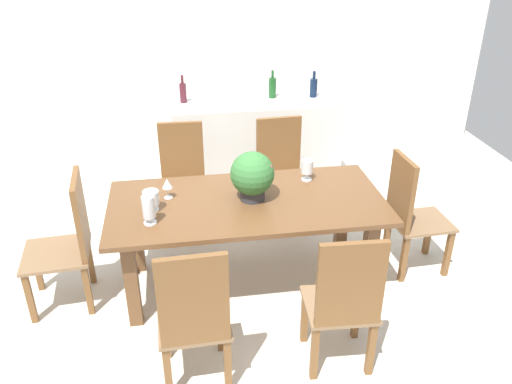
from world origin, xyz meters
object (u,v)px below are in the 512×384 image
at_px(wine_bottle_dark, 183,92).
at_px(wine_bottle_tall, 314,87).
at_px(crystal_vase_right, 149,208).
at_px(chair_foot_end, 410,212).
at_px(kitchen_counter, 255,143).
at_px(chair_near_left, 194,316).
at_px(crystal_vase_left, 307,168).
at_px(crystal_vase_center_near, 151,199).
at_px(chair_near_right, 345,300).
at_px(chair_far_right, 280,166).
at_px(chair_far_left, 183,173).
at_px(wine_bottle_amber, 272,87).
at_px(wine_glass, 167,184).
at_px(chair_head_end, 70,237).
at_px(flower_centerpiece, 252,175).
at_px(dining_table, 247,214).

bearing_deg(wine_bottle_dark, wine_bottle_tall, -0.97).
bearing_deg(wine_bottle_dark, crystal_vase_right, -98.64).
bearing_deg(chair_foot_end, kitchen_counter, 25.86).
distance_m(chair_near_left, crystal_vase_left, 1.63).
relative_size(crystal_vase_center_near, wine_bottle_tall, 0.56).
bearing_deg(chair_near_right, chair_far_right, -86.86).
xyz_separation_m(chair_far_left, wine_bottle_amber, (1.00, 0.88, 0.51)).
bearing_deg(chair_far_left, wine_glass, -95.54).
relative_size(chair_head_end, wine_bottle_dark, 3.64).
xyz_separation_m(chair_far_right, crystal_vase_right, (-1.17, -1.21, 0.33)).
distance_m(chair_far_right, wine_bottle_tall, 1.11).
relative_size(chair_foot_end, wine_bottle_amber, 3.54).
bearing_deg(chair_foot_end, chair_head_end, 87.17).
height_order(chair_foot_end, wine_bottle_amber, wine_bottle_amber).
relative_size(chair_foot_end, crystal_vase_right, 4.86).
bearing_deg(wine_bottle_dark, kitchen_counter, -5.43).
bearing_deg(chair_head_end, chair_far_left, 134.75).
xyz_separation_m(chair_far_left, crystal_vase_center_near, (-0.24, -1.03, 0.30)).
bearing_deg(crystal_vase_left, crystal_vase_center_near, -165.94).
height_order(flower_centerpiece, wine_bottle_tall, wine_bottle_tall).
distance_m(chair_near_left, wine_bottle_tall, 3.21).
height_order(crystal_vase_left, crystal_vase_right, crystal_vase_right).
bearing_deg(chair_near_right, chair_foot_end, -127.99).
bearing_deg(wine_bottle_amber, wine_bottle_dark, -179.01).
xyz_separation_m(crystal_vase_center_near, crystal_vase_right, (-0.01, -0.18, 0.03)).
relative_size(chair_head_end, crystal_vase_right, 4.89).
bearing_deg(crystal_vase_right, chair_near_left, -72.28).
distance_m(dining_table, wine_bottle_dark, 1.95).
relative_size(flower_centerpiece, wine_bottle_amber, 1.29).
bearing_deg(crystal_vase_right, chair_head_end, 159.39).
relative_size(flower_centerpiece, wine_bottle_dark, 1.32).
distance_m(flower_centerpiece, crystal_vase_right, 0.79).
height_order(chair_far_right, kitchen_counter, chair_far_right).
relative_size(chair_near_right, wine_bottle_amber, 3.56).
distance_m(chair_far_right, kitchen_counter, 0.82).
height_order(chair_head_end, wine_bottle_amber, wine_bottle_amber).
relative_size(flower_centerpiece, crystal_vase_left, 2.16).
height_order(chair_foot_end, crystal_vase_right, chair_foot_end).
relative_size(flower_centerpiece, kitchen_counter, 0.21).
bearing_deg(wine_bottle_amber, kitchen_counter, -156.25).
distance_m(chair_near_right, wine_bottle_amber, 2.91).
bearing_deg(chair_far_right, wine_bottle_amber, 81.74).
xyz_separation_m(chair_foot_end, wine_bottle_amber, (-0.78, 1.88, 0.51)).
bearing_deg(crystal_vase_center_near, wine_glass, 56.01).
height_order(chair_near_right, wine_glass, chair_near_right).
distance_m(chair_far_left, wine_glass, 0.92).
relative_size(chair_near_left, crystal_vase_right, 4.95).
height_order(chair_far_right, crystal_vase_center_near, chair_far_right).
bearing_deg(chair_near_right, wine_bottle_amber, -88.54).
relative_size(wine_glass, wine_bottle_tall, 0.58).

